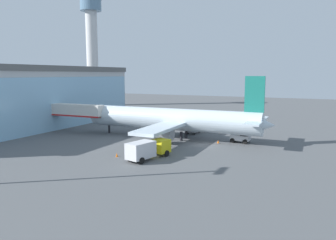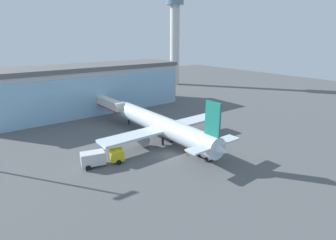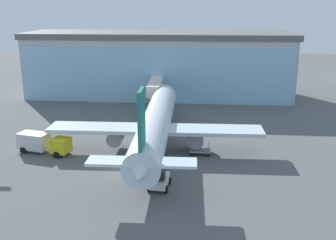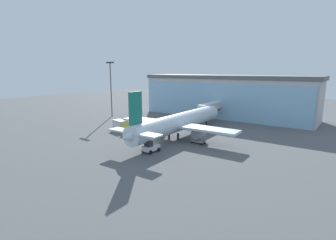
{
  "view_description": "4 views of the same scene",
  "coord_description": "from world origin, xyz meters",
  "px_view_note": "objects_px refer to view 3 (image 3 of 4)",
  "views": [
    {
      "loc": [
        -51.37,
        -17.1,
        11.8
      ],
      "look_at": [
        3.04,
        8.15,
        3.35
      ],
      "focal_mm": 35.0,
      "sensor_mm": 36.0,
      "label": 1
    },
    {
      "loc": [
        -27.92,
        -35.94,
        21.61
      ],
      "look_at": [
        5.07,
        7.57,
        4.12
      ],
      "focal_mm": 28.0,
      "sensor_mm": 36.0,
      "label": 2
    },
    {
      "loc": [
        8.43,
        -43.93,
        19.3
      ],
      "look_at": [
        4.58,
        5.96,
        4.49
      ],
      "focal_mm": 42.0,
      "sensor_mm": 36.0,
      "label": 3
    },
    {
      "loc": [
        34.61,
        -41.83,
        15.24
      ],
      "look_at": [
        0.52,
        6.09,
        3.99
      ],
      "focal_mm": 28.0,
      "sensor_mm": 36.0,
      "label": 4
    }
  ],
  "objects_px": {
    "baggage_cart": "(200,151)",
    "pushback_tug": "(159,180)",
    "airplane": "(156,124)",
    "jet_bridge": "(156,86)",
    "safety_cone_wingtip": "(51,139)",
    "safety_cone_nose": "(144,172)",
    "catering_truck": "(42,143)"
  },
  "relations": [
    {
      "from": "baggage_cart",
      "to": "safety_cone_nose",
      "type": "bearing_deg",
      "value": 48.06
    },
    {
      "from": "airplane",
      "to": "baggage_cart",
      "type": "relative_size",
      "value": 12.88
    },
    {
      "from": "safety_cone_nose",
      "to": "catering_truck",
      "type": "bearing_deg",
      "value": 157.63
    },
    {
      "from": "jet_bridge",
      "to": "airplane",
      "type": "distance_m",
      "value": 21.78
    },
    {
      "from": "pushback_tug",
      "to": "catering_truck",
      "type": "bearing_deg",
      "value": 65.7
    },
    {
      "from": "airplane",
      "to": "pushback_tug",
      "type": "height_order",
      "value": "airplane"
    },
    {
      "from": "airplane",
      "to": "baggage_cart",
      "type": "bearing_deg",
      "value": -106.45
    },
    {
      "from": "safety_cone_nose",
      "to": "safety_cone_wingtip",
      "type": "xyz_separation_m",
      "value": [
        -15.19,
        10.59,
        0.0
      ]
    },
    {
      "from": "baggage_cart",
      "to": "pushback_tug",
      "type": "xyz_separation_m",
      "value": [
        -4.41,
        -10.42,
        0.47
      ]
    },
    {
      "from": "catering_truck",
      "to": "safety_cone_wingtip",
      "type": "xyz_separation_m",
      "value": [
        -0.72,
        4.64,
        -1.19
      ]
    },
    {
      "from": "jet_bridge",
      "to": "safety_cone_nose",
      "type": "distance_m",
      "value": 30.67
    },
    {
      "from": "airplane",
      "to": "safety_cone_nose",
      "type": "xyz_separation_m",
      "value": [
        -0.55,
        -8.71,
        -3.26
      ]
    },
    {
      "from": "jet_bridge",
      "to": "airplane",
      "type": "xyz_separation_m",
      "value": [
        2.28,
        -21.64,
        -0.83
      ]
    },
    {
      "from": "catering_truck",
      "to": "safety_cone_wingtip",
      "type": "height_order",
      "value": "catering_truck"
    },
    {
      "from": "airplane",
      "to": "catering_truck",
      "type": "distance_m",
      "value": 15.41
    },
    {
      "from": "jet_bridge",
      "to": "safety_cone_wingtip",
      "type": "distance_m",
      "value": 24.25
    },
    {
      "from": "airplane",
      "to": "catering_truck",
      "type": "bearing_deg",
      "value": 99.65
    },
    {
      "from": "jet_bridge",
      "to": "pushback_tug",
      "type": "relative_size",
      "value": 4.25
    },
    {
      "from": "pushback_tug",
      "to": "safety_cone_nose",
      "type": "height_order",
      "value": "pushback_tug"
    },
    {
      "from": "jet_bridge",
      "to": "baggage_cart",
      "type": "distance_m",
      "value": 25.1
    },
    {
      "from": "catering_truck",
      "to": "baggage_cart",
      "type": "relative_size",
      "value": 2.68
    },
    {
      "from": "pushback_tug",
      "to": "safety_cone_wingtip",
      "type": "bearing_deg",
      "value": 56.2
    },
    {
      "from": "jet_bridge",
      "to": "safety_cone_wingtip",
      "type": "relative_size",
      "value": 25.86
    },
    {
      "from": "pushback_tug",
      "to": "safety_cone_nose",
      "type": "xyz_separation_m",
      "value": [
        -2.21,
        3.42,
        -0.7
      ]
    },
    {
      "from": "baggage_cart",
      "to": "safety_cone_wingtip",
      "type": "bearing_deg",
      "value": -7.89
    },
    {
      "from": "baggage_cart",
      "to": "pushback_tug",
      "type": "distance_m",
      "value": 11.32
    },
    {
      "from": "catering_truck",
      "to": "safety_cone_nose",
      "type": "height_order",
      "value": "catering_truck"
    },
    {
      "from": "airplane",
      "to": "baggage_cart",
      "type": "height_order",
      "value": "airplane"
    },
    {
      "from": "catering_truck",
      "to": "baggage_cart",
      "type": "xyz_separation_m",
      "value": [
        21.09,
        1.04,
        -0.97
      ]
    },
    {
      "from": "pushback_tug",
      "to": "safety_cone_wingtip",
      "type": "relative_size",
      "value": 6.08
    },
    {
      "from": "safety_cone_wingtip",
      "to": "safety_cone_nose",
      "type": "bearing_deg",
      "value": -34.88
    },
    {
      "from": "pushback_tug",
      "to": "baggage_cart",
      "type": "bearing_deg",
      "value": -17.89
    }
  ]
}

